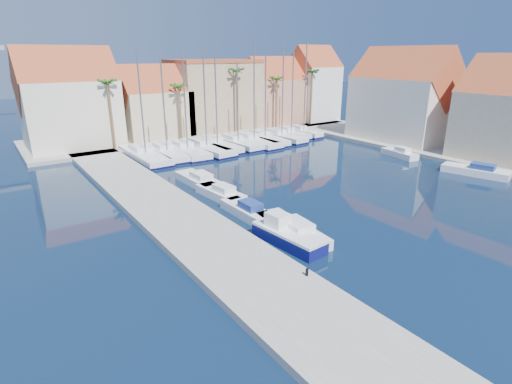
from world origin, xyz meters
The scene contains 34 objects.
ground centered at (0.00, 0.00, 0.00)m, with size 260.00×260.00×0.00m, color black.
quay_west centered at (-9.00, 13.50, 0.25)m, with size 6.00×77.00×0.50m, color gray.
shore_north centered at (10.00, 48.00, 0.25)m, with size 54.00×16.00×0.50m, color gray.
shore_east centered at (32.00, 15.00, 0.25)m, with size 12.00×60.00×0.50m, color gray.
bollard centered at (-6.60, 1.88, 0.72)m, with size 0.18×0.18×0.45m, color black.
fishing_boat centered at (-4.27, 6.64, 0.68)m, with size 2.44×5.96×2.04m.
motorboat_west_0 centered at (-3.11, 7.44, 0.51)m, with size 2.94×7.28×1.40m.
motorboat_west_1 centered at (-3.72, 12.56, 0.51)m, with size 1.87×5.72×1.40m.
motorboat_west_2 centered at (-3.33, 17.59, 0.51)m, with size 2.39×6.03×1.40m.
motorboat_west_3 centered at (-3.13, 22.53, 0.51)m, with size 2.33×6.81×1.40m.
motorboat_east_0 centered at (24.03, 7.80, 0.51)m, with size 3.81×7.16×1.40m.
motorboat_east_1 centered at (23.99, 17.88, 0.51)m, with size 2.38×5.36×1.40m.
sailboat_0 centered at (-4.07, 36.02, 0.57)m, with size 3.23×11.92×13.19m.
sailboat_1 centered at (-1.18, 35.84, 0.58)m, with size 3.26×10.72×12.73m.
sailboat_2 centered at (1.64, 35.63, 0.58)m, with size 3.73×11.38×13.21m.
sailboat_3 centered at (4.35, 35.45, 0.58)m, with size 3.94×11.81×14.03m.
sailboat_4 centered at (6.52, 36.17, 0.57)m, with size 2.95×11.07×12.25m.
sailboat_5 centered at (9.66, 35.60, 0.57)m, with size 3.16×10.29×11.80m.
sailboat_6 centered at (12.43, 35.60, 0.59)m, with size 3.55×11.54×14.52m.
sailboat_7 centered at (14.85, 36.01, 0.57)m, with size 3.80×11.26×12.57m.
sailboat_8 centered at (17.85, 35.77, 0.61)m, with size 3.48×10.45×14.46m.
sailboat_9 centered at (20.44, 36.45, 0.65)m, with size 2.73×8.38×13.88m.
sailboat_10 centered at (23.05, 36.38, 0.67)m, with size 2.48×8.16×14.81m.
building_0 centered at (-10.00, 47.00, 6.52)m, with size 12.30×9.00×13.50m.
building_1 centered at (2.00, 47.00, 5.30)m, with size 10.30×8.00×11.00m.
building_2 centered at (13.00, 48.00, 6.26)m, with size 14.20×10.20×11.50m.
building_3 centered at (25.00, 47.00, 5.86)m, with size 10.30×8.00×12.00m.
building_4 centered at (34.00, 46.00, 6.97)m, with size 8.30×8.00×14.00m.
building_6 centered at (32.00, 24.00, 6.52)m, with size 9.00×14.30×13.50m.
palm_0 centered at (-6.00, 42.00, 9.08)m, with size 2.60×2.60×10.15m.
palm_1 centered at (4.00, 42.00, 8.14)m, with size 2.60×2.60×9.15m.
palm_2 centered at (14.00, 42.00, 10.02)m, with size 2.60×2.60×11.15m.
palm_3 centered at (22.00, 42.00, 8.61)m, with size 2.60×2.60×9.65m.
palm_4 centered at (30.00, 42.00, 9.55)m, with size 2.60×2.60×10.65m.
Camera 1 is at (-20.87, -13.33, 12.90)m, focal length 28.00 mm.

